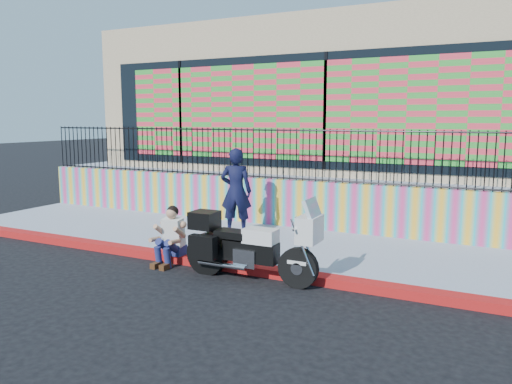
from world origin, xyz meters
The scene contains 10 objects.
ground centered at (0.00, 0.00, 0.00)m, with size 90.00×90.00×0.00m, color black.
red_curb centered at (0.00, 0.00, 0.07)m, with size 16.00×0.30×0.15m, color #B11C0C.
sidewalk centered at (0.00, 1.65, 0.07)m, with size 16.00×3.00×0.15m, color gray.
mural_wall centered at (0.00, 3.25, 0.70)m, with size 16.00×0.20×1.10m, color #D9397E.
metal_fence centered at (0.00, 3.25, 1.85)m, with size 15.80×0.04×1.20m, color black, non-canonical shape.
elevated_platform centered at (0.00, 8.35, 0.62)m, with size 16.00×10.00×1.25m, color gray.
storefront_building centered at (0.00, 8.13, 3.25)m, with size 14.00×8.06×4.00m.
police_motorcycle centered at (0.23, -0.35, 0.61)m, with size 2.35×0.78×1.46m.
police_officer centered at (-1.30, 2.00, 1.10)m, with size 0.69×0.45×1.90m, color black.
seated_man centered at (-1.48, -0.23, 0.45)m, with size 0.54×0.71×1.06m.
Camera 1 is at (3.94, -7.51, 2.68)m, focal length 35.00 mm.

